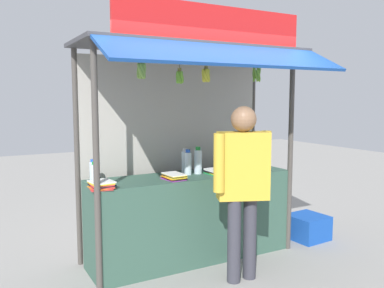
% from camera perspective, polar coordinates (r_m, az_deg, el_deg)
% --- Properties ---
extents(ground_plane, '(20.00, 20.00, 0.00)m').
position_cam_1_polar(ground_plane, '(4.88, 0.00, -15.56)').
color(ground_plane, gray).
extents(stall_counter, '(2.34, 0.62, 0.97)m').
position_cam_1_polar(stall_counter, '(4.72, 0.00, -10.11)').
color(stall_counter, '#385B4C').
rests_on(stall_counter, ground).
extents(stall_structure, '(2.54, 1.48, 2.73)m').
position_cam_1_polar(stall_structure, '(4.62, -0.66, 4.17)').
color(stall_structure, '#4C4742').
rests_on(stall_structure, ground).
extents(water_bottle_front_left, '(0.07, 0.07, 0.23)m').
position_cam_1_polar(water_bottle_front_left, '(4.18, -13.49, -4.10)').
color(water_bottle_front_left, silver).
rests_on(water_bottle_front_left, stall_counter).
extents(water_bottle_far_left, '(0.09, 0.09, 0.31)m').
position_cam_1_polar(water_bottle_far_left, '(5.09, 6.00, -1.68)').
color(water_bottle_far_left, silver).
rests_on(water_bottle_far_left, stall_counter).
extents(water_bottle_rear_center, '(0.06, 0.06, 0.23)m').
position_cam_1_polar(water_bottle_rear_center, '(4.39, -13.70, -3.65)').
color(water_bottle_rear_center, silver).
rests_on(water_bottle_rear_center, stall_counter).
extents(water_bottle_back_left, '(0.08, 0.08, 0.28)m').
position_cam_1_polar(water_bottle_back_left, '(4.73, -1.04, -2.42)').
color(water_bottle_back_left, silver).
rests_on(water_bottle_back_left, stall_counter).
extents(water_bottle_far_right, '(0.09, 0.09, 0.31)m').
position_cam_1_polar(water_bottle_far_right, '(4.65, 0.84, -2.41)').
color(water_bottle_far_right, silver).
rests_on(water_bottle_far_right, stall_counter).
extents(water_bottle_center, '(0.08, 0.08, 0.29)m').
position_cam_1_polar(water_bottle_center, '(4.60, -0.58, -2.65)').
color(water_bottle_center, silver).
rests_on(water_bottle_center, stall_counter).
extents(magazine_stack_front_right, '(0.21, 0.30, 0.06)m').
position_cam_1_polar(magazine_stack_front_right, '(4.64, 3.48, -3.91)').
color(magazine_stack_front_right, green).
rests_on(magazine_stack_front_right, stall_counter).
extents(magazine_stack_mid_left, '(0.24, 0.26, 0.08)m').
position_cam_1_polar(magazine_stack_mid_left, '(4.00, -12.54, -5.58)').
color(magazine_stack_mid_left, red).
rests_on(magazine_stack_mid_left, stall_counter).
extents(magazine_stack_mid_right, '(0.21, 0.29, 0.06)m').
position_cam_1_polar(magazine_stack_mid_right, '(4.36, -2.53, -4.54)').
color(magazine_stack_mid_right, purple).
rests_on(magazine_stack_mid_right, stall_counter).
extents(banana_bunch_inner_right, '(0.09, 0.09, 0.29)m').
position_cam_1_polar(banana_bunch_inner_right, '(4.00, -1.75, 9.35)').
color(banana_bunch_inner_right, '#332D23').
extents(banana_bunch_rightmost, '(0.11, 0.11, 0.27)m').
position_cam_1_polar(banana_bunch_rightmost, '(4.14, 1.98, 9.59)').
color(banana_bunch_rightmost, '#332D23').
extents(banana_bunch_inner_left, '(0.11, 0.12, 0.25)m').
position_cam_1_polar(banana_bunch_inner_left, '(4.50, 9.01, 9.63)').
color(banana_bunch_inner_left, '#332D23').
extents(banana_bunch_leftmost, '(0.10, 0.11, 0.25)m').
position_cam_1_polar(banana_bunch_leftmost, '(3.84, -7.06, 10.14)').
color(banana_bunch_leftmost, '#332D23').
extents(vendor_person, '(0.66, 0.39, 1.75)m').
position_cam_1_polar(vendor_person, '(4.06, 7.11, -4.61)').
color(vendor_person, '#383842').
rests_on(vendor_person, ground).
extents(plastic_crate, '(0.47, 0.47, 0.31)m').
position_cam_1_polar(plastic_crate, '(5.62, 15.81, -11.10)').
color(plastic_crate, '#194CB2').
rests_on(plastic_crate, ground).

